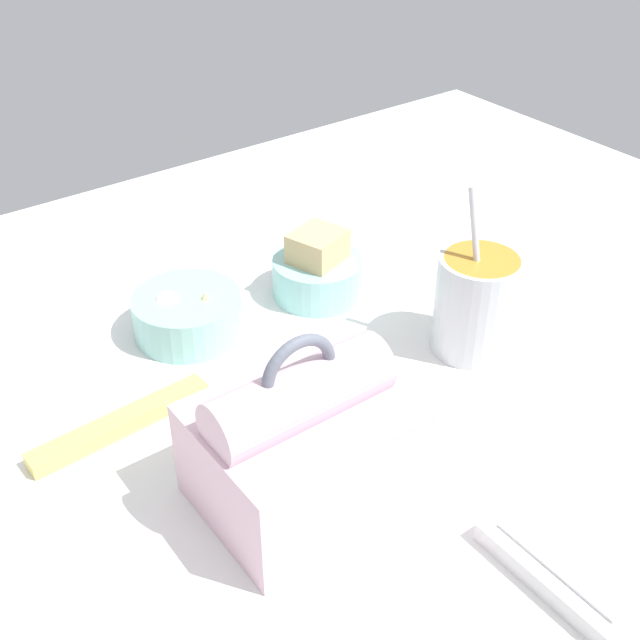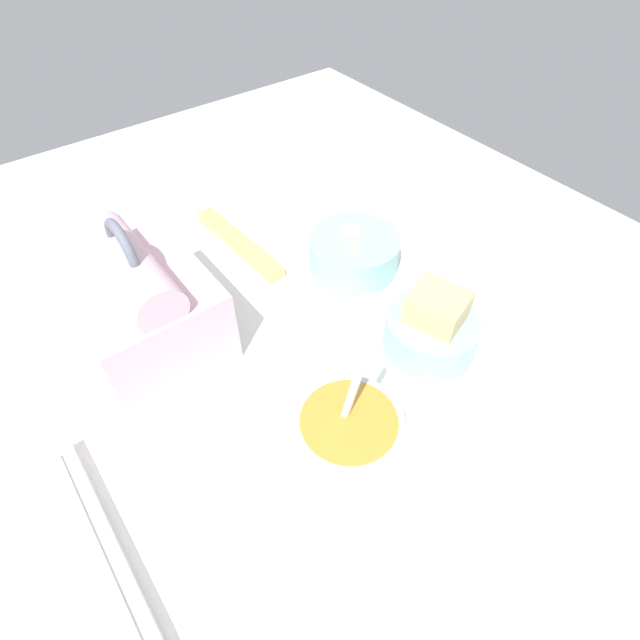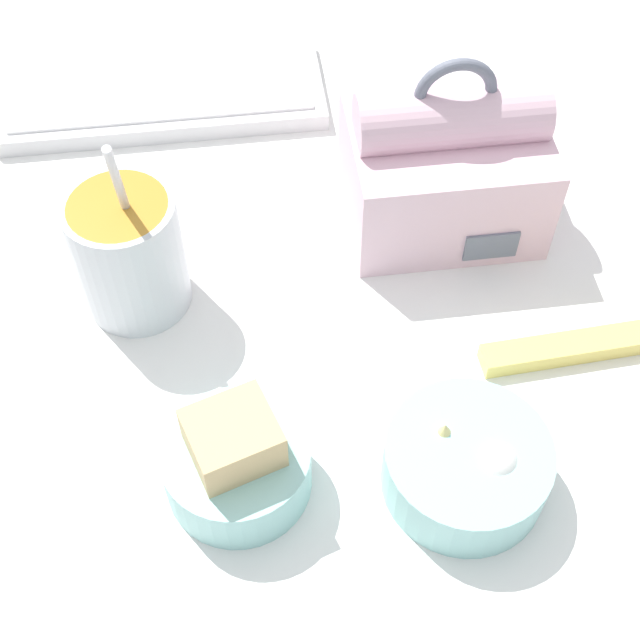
% 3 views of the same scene
% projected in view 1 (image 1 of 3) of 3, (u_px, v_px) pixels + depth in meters
% --- Properties ---
extents(desk_surface, '(1.40, 1.10, 0.02)m').
position_uv_depth(desk_surface, '(350.00, 361.00, 0.88)').
color(desk_surface, white).
rests_on(desk_surface, ground).
extents(lunch_bag, '(0.17, 0.14, 0.17)m').
position_uv_depth(lunch_bag, '(301.00, 443.00, 0.67)').
color(lunch_bag, beige).
rests_on(lunch_bag, desk_surface).
extents(soup_cup, '(0.09, 0.09, 0.19)m').
position_uv_depth(soup_cup, '(476.00, 302.00, 0.85)').
color(soup_cup, silver).
rests_on(soup_cup, desk_surface).
extents(bento_bowl_sandwich, '(0.11, 0.11, 0.08)m').
position_uv_depth(bento_bowl_sandwich, '(318.00, 272.00, 0.95)').
color(bento_bowl_sandwich, '#93D1CC').
rests_on(bento_bowl_sandwich, desk_surface).
extents(bento_bowl_snacks, '(0.12, 0.12, 0.06)m').
position_uv_depth(bento_bowl_snacks, '(188.00, 314.00, 0.89)').
color(bento_bowl_snacks, '#93D1CC').
rests_on(bento_bowl_snacks, desk_surface).
extents(chopstick_case, '(0.19, 0.03, 0.02)m').
position_uv_depth(chopstick_case, '(121.00, 423.00, 0.77)').
color(chopstick_case, '#EFD666').
rests_on(chopstick_case, desk_surface).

